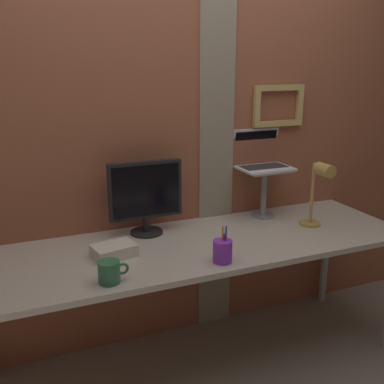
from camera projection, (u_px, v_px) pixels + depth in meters
The scene contains 10 objects.
ground_plane at pixel (203, 356), 2.56m from camera, with size 6.00×6.00×0.00m, color gray.
brick_wall_back at pixel (178, 129), 2.55m from camera, with size 3.72×0.16×2.55m.
desk at pixel (199, 253), 2.33m from camera, with size 2.31×0.71×0.73m.
monitor at pixel (146, 194), 2.38m from camera, with size 0.40×0.18×0.41m.
laptop_stand at pixel (264, 185), 2.66m from camera, with size 0.28×0.22×0.30m.
laptop at pixel (260, 157), 2.67m from camera, with size 0.31×0.27×0.23m.
desk_lamp at pixel (319, 188), 2.45m from camera, with size 0.12×0.20×0.38m.
pen_cup at pixel (223, 251), 2.07m from camera, with size 0.09×0.09×0.18m.
coffee_mug at pixel (110, 272), 1.87m from camera, with size 0.13×0.09×0.10m.
paper_clutter_stack at pixel (114, 251), 2.14m from camera, with size 0.20×0.14×0.06m, color silver.
Camera 1 is at (-0.89, -2.01, 1.63)m, focal length 41.16 mm.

